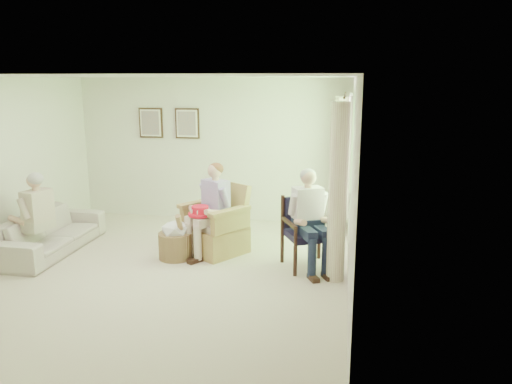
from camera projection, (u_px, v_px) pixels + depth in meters
floor at (161, 272)px, 6.78m from camera, size 5.50×5.50×0.00m
back_wall at (212, 150)px, 9.13m from camera, size 5.00×0.04×2.60m
front_wall at (26, 247)px, 3.85m from camera, size 5.00×0.04×2.60m
right_wall at (352, 186)px, 6.06m from camera, size 0.04×5.50×2.60m
ceiling at (152, 76)px, 6.21m from camera, size 5.00×5.50×0.02m
window at (350, 149)px, 7.15m from camera, size 0.13×2.50×1.63m
curtain_left at (338, 193)px, 6.33m from camera, size 0.34×0.34×2.30m
curtain_right at (340, 167)px, 8.21m from camera, size 0.34×0.34×2.30m
framed_print_left at (151, 123)px, 9.19m from camera, size 0.45×0.05×0.55m
framed_print_right at (187, 123)px, 9.07m from camera, size 0.45×0.05×0.55m
wicker_armchair at (216, 231)px, 7.53m from camera, size 0.81×0.80×1.04m
wood_armchair at (309, 229)px, 6.95m from camera, size 0.62×0.58×0.96m
sofa at (50, 233)px, 7.55m from camera, size 2.01×0.79×0.59m
person_wicker at (213, 203)px, 7.30m from camera, size 0.40×0.63×1.35m
person_dark at (308, 213)px, 6.74m from camera, size 0.40×0.62×1.36m
person_sofa at (34, 212)px, 7.13m from camera, size 0.42×0.62×1.25m
red_hat at (200, 212)px, 7.19m from camera, size 0.35×0.35×0.14m
hatbox at (176, 240)px, 7.26m from camera, size 0.62×0.62×0.73m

